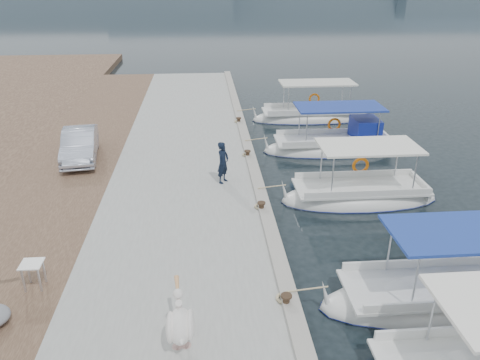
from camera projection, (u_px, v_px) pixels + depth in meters
name	position (u px, v px, depth m)	size (l,w,h in m)	color
ground	(278.00, 246.00, 14.98)	(400.00, 400.00, 0.00)	black
concrete_quay	(187.00, 178.00, 19.19)	(6.00, 40.00, 0.50)	#979792
quay_curb	(254.00, 169.00, 19.27)	(0.44, 40.00, 0.12)	gray
cobblestone_strip	(62.00, 183.00, 18.83)	(4.00, 40.00, 0.50)	brown
fishing_caique_b	(456.00, 299.00, 12.38)	(7.39, 2.20, 2.83)	silver
fishing_caique_c	(359.00, 197.00, 17.91)	(6.06, 2.23, 2.83)	silver
fishing_caique_d	(335.00, 147.00, 22.76)	(6.81, 2.23, 2.83)	silver
fishing_caique_e	(312.00, 118.00, 27.43)	(7.08, 2.07, 2.83)	silver
mooring_bollards	(261.00, 206.00, 16.03)	(0.28, 20.28, 0.33)	black
pelican	(180.00, 324.00, 10.06)	(0.62, 1.60, 1.24)	tan
fisherman	(223.00, 162.00, 17.94)	(0.60, 0.39, 1.64)	black
parked_car	(80.00, 145.00, 20.28)	(1.37, 3.92, 1.29)	#B1B8CB
folding_table	(33.00, 270.00, 12.05)	(0.55, 0.55, 0.73)	silver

